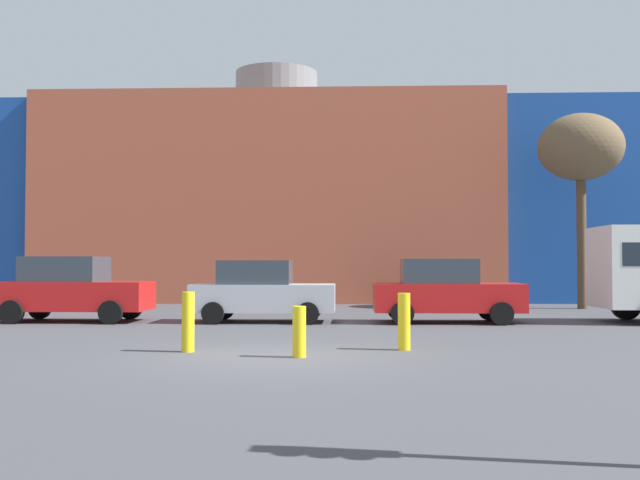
% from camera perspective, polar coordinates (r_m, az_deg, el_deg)
% --- Properties ---
extents(ground_plane, '(200.00, 200.00, 0.00)m').
position_cam_1_polar(ground_plane, '(13.62, -3.59, -8.85)').
color(ground_plane, '#47474C').
extents(building_backdrop, '(32.18, 10.91, 11.05)m').
position_cam_1_polar(building_backdrop, '(36.46, -3.36, 2.70)').
color(building_backdrop, '#B2563D').
rests_on(building_backdrop, ground_plane).
extents(parked_car_1, '(4.32, 2.12, 1.87)m').
position_cam_1_polar(parked_car_1, '(22.69, -18.50, -3.59)').
color(parked_car_1, red).
rests_on(parked_car_1, ground_plane).
extents(parked_car_2, '(4.06, 1.99, 1.76)m').
position_cam_1_polar(parked_car_2, '(21.38, -4.49, -3.95)').
color(parked_car_2, silver).
rests_on(parked_car_2, ground_plane).
extents(parked_car_3, '(4.16, 2.04, 1.80)m').
position_cam_1_polar(parked_car_3, '(21.41, 9.55, -3.87)').
color(parked_car_3, red).
rests_on(parked_car_3, ground_plane).
extents(bare_tree_0, '(3.13, 3.13, 7.27)m').
position_cam_1_polar(bare_tree_0, '(29.57, 19.33, 6.56)').
color(bare_tree_0, brown).
rests_on(bare_tree_0, ground_plane).
extents(bollard_yellow_0, '(0.24, 0.24, 1.10)m').
position_cam_1_polar(bollard_yellow_0, '(14.54, 6.46, -6.22)').
color(bollard_yellow_0, yellow).
rests_on(bollard_yellow_0, ground_plane).
extents(bollard_yellow_1, '(0.24, 0.24, 0.91)m').
position_cam_1_polar(bollard_yellow_1, '(13.33, -1.60, -7.04)').
color(bollard_yellow_1, yellow).
rests_on(bollard_yellow_1, ground_plane).
extents(bollard_yellow_2, '(0.24, 0.24, 1.13)m').
position_cam_1_polar(bollard_yellow_2, '(14.36, -10.07, -6.19)').
color(bollard_yellow_2, yellow).
rests_on(bollard_yellow_2, ground_plane).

